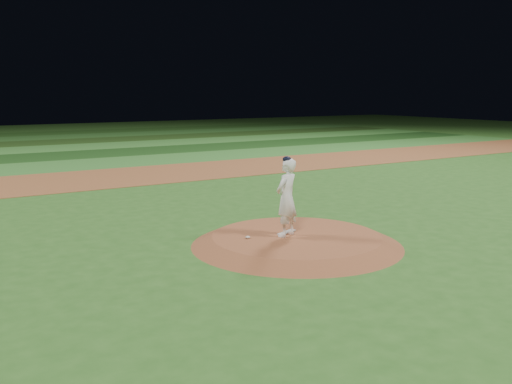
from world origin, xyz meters
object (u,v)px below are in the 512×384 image
(pitchers_mound, at_px, (296,240))
(pitcher_on_mound, at_px, (287,197))
(pitching_rubber, at_px, (287,232))
(rosin_bag, at_px, (248,237))

(pitchers_mound, xyz_separation_m, pitcher_on_mound, (-0.25, 0.11, 1.15))
(pitcher_on_mound, bearing_deg, pitching_rubber, 52.82)
(pitchers_mound, xyz_separation_m, pitching_rubber, (-0.06, 0.36, 0.14))
(pitchers_mound, distance_m, pitcher_on_mound, 1.18)
(pitchers_mound, relative_size, rosin_bag, 44.97)
(pitchers_mound, bearing_deg, pitching_rubber, 99.85)
(pitchers_mound, xyz_separation_m, rosin_bag, (-1.24, 0.41, 0.16))
(rosin_bag, height_order, pitcher_on_mound, pitcher_on_mound)
(pitchers_mound, bearing_deg, rosin_bag, 161.61)
(pitchers_mound, height_order, pitcher_on_mound, pitcher_on_mound)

